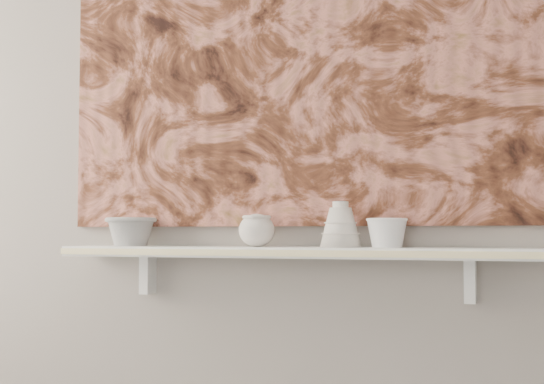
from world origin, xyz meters
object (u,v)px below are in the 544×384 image
at_px(shelf, 291,252).
at_px(bowl_white, 387,233).
at_px(bell_vessel, 341,224).
at_px(painting, 299,42).
at_px(bowl_grey, 131,231).
at_px(cup_cream, 257,230).

relative_size(shelf, bowl_white, 12.33).
bearing_deg(shelf, bowl_white, 0.00).
bearing_deg(bell_vessel, painting, 151.01).
height_order(shelf, bowl_grey, bowl_grey).
bearing_deg(bowl_grey, cup_cream, 0.00).
bearing_deg(bell_vessel, bowl_white, 0.00).
distance_m(cup_cream, bell_vessel, 0.25).
distance_m(bowl_grey, bowl_white, 0.79).
relative_size(cup_cream, bowl_white, 0.92).
distance_m(bowl_grey, bell_vessel, 0.66).
relative_size(painting, bell_vessel, 11.64).
xyz_separation_m(shelf, cup_cream, (-0.10, 0.00, 0.06)).
height_order(shelf, bell_vessel, bell_vessel).
relative_size(bowl_grey, bell_vessel, 1.23).
bearing_deg(shelf, bell_vessel, 0.00).
bearing_deg(bowl_grey, bowl_white, 0.00).
bearing_deg(painting, shelf, -90.00).
bearing_deg(bowl_grey, painting, 8.88).
xyz_separation_m(bell_vessel, bowl_white, (0.13, 0.00, -0.02)).
height_order(bowl_grey, bowl_white, bowl_grey).
xyz_separation_m(cup_cream, bowl_white, (0.38, 0.00, -0.01)).
bearing_deg(painting, bell_vessel, -28.99).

